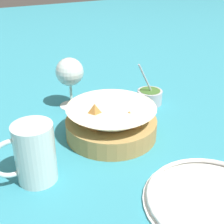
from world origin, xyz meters
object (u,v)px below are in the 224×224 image
sauce_cup (150,96)px  side_plate (213,200)px  food_basket (112,123)px  wine_glass (70,73)px  beer_mug (34,155)px

sauce_cup → side_plate: 0.40m
food_basket → wine_glass: wine_glass is taller
wine_glass → side_plate: 0.48m
sauce_cup → side_plate: sauce_cup is taller
sauce_cup → beer_mug: 0.41m
side_plate → beer_mug: bearing=-40.6°
sauce_cup → food_basket: bearing=30.2°
food_basket → beer_mug: size_ratio=1.77×
food_basket → sauce_cup: size_ratio=1.71×
beer_mug → side_plate: size_ratio=0.50×
sauce_cup → side_plate: size_ratio=0.52×
wine_glass → beer_mug: (0.18, 0.26, -0.04)m
food_basket → beer_mug: beer_mug is taller
wine_glass → food_basket: bearing=96.0°
wine_glass → beer_mug: 0.32m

